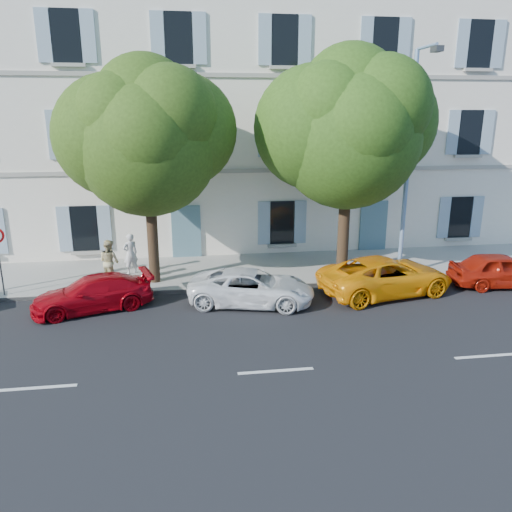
{
  "coord_description": "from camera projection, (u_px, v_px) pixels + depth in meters",
  "views": [
    {
      "loc": [
        -2.14,
        -15.48,
        6.51
      ],
      "look_at": [
        0.32,
        2.0,
        1.4
      ],
      "focal_mm": 35.0,
      "sensor_mm": 36.0,
      "label": 1
    }
  ],
  "objects": [
    {
      "name": "kerb",
      "position": [
        247.0,
        288.0,
        18.97
      ],
      "size": [
        36.0,
        0.16,
        0.16
      ],
      "primitive_type": "cube",
      "color": "#9E998E",
      "rests_on": "ground"
    },
    {
      "name": "sidewalk",
      "position": [
        240.0,
        270.0,
        21.03
      ],
      "size": [
        36.0,
        4.5,
        0.15
      ],
      "primitive_type": "cube",
      "color": "#A09E96",
      "rests_on": "ground"
    },
    {
      "name": "pedestrian_a",
      "position": [
        130.0,
        254.0,
        20.19
      ],
      "size": [
        0.73,
        0.65,
        1.67
      ],
      "primitive_type": "imported",
      "rotation": [
        0.0,
        0.0,
        3.66
      ],
      "color": "silver",
      "rests_on": "sidewalk"
    },
    {
      "name": "street_lamp",
      "position": [
        411.0,
        153.0,
        18.79
      ],
      "size": [
        0.27,
        1.82,
        8.59
      ],
      "color": "#7293BF",
      "rests_on": "sidewalk"
    },
    {
      "name": "ground",
      "position": [
        255.0,
        312.0,
        16.82
      ],
      "size": [
        90.0,
        90.0,
        0.0
      ],
      "primitive_type": "plane",
      "color": "black"
    },
    {
      "name": "car_white_coupe",
      "position": [
        252.0,
        287.0,
        17.44
      ],
      "size": [
        4.72,
        2.96,
        1.22
      ],
      "primitive_type": "imported",
      "rotation": [
        0.0,
        0.0,
        1.34
      ],
      "color": "white",
      "rests_on": "ground"
    },
    {
      "name": "car_red_hatchback",
      "position": [
        501.0,
        270.0,
        19.18
      ],
      "size": [
        4.0,
        1.93,
        1.32
      ],
      "primitive_type": "imported",
      "rotation": [
        0.0,
        0.0,
        1.47
      ],
      "color": "#A91A0A",
      "rests_on": "ground"
    },
    {
      "name": "building",
      "position": [
        227.0,
        123.0,
        24.85
      ],
      "size": [
        28.0,
        7.0,
        12.0
      ],
      "primitive_type": "cube",
      "color": "white",
      "rests_on": "ground"
    },
    {
      "name": "car_yellow_supercar",
      "position": [
        386.0,
        276.0,
        18.38
      ],
      "size": [
        5.38,
        3.31,
        1.39
      ],
      "primitive_type": "imported",
      "rotation": [
        0.0,
        0.0,
        1.78
      ],
      "color": "orange",
      "rests_on": "ground"
    },
    {
      "name": "car_red_coupe",
      "position": [
        93.0,
        293.0,
        16.93
      ],
      "size": [
        4.31,
        2.72,
        1.16
      ],
      "primitive_type": "imported",
      "rotation": [
        0.0,
        0.0,
        5.01
      ],
      "color": "#9F040E",
      "rests_on": "ground"
    },
    {
      "name": "tree_left",
      "position": [
        147.0,
        144.0,
        18.03
      ],
      "size": [
        5.24,
        5.24,
        8.12
      ],
      "color": "#3A2819",
      "rests_on": "sidewalk"
    },
    {
      "name": "tree_right",
      "position": [
        348.0,
        137.0,
        18.88
      ],
      "size": [
        5.53,
        5.53,
        8.51
      ],
      "color": "#3A2819",
      "rests_on": "sidewalk"
    },
    {
      "name": "pedestrian_b",
      "position": [
        109.0,
        262.0,
        19.05
      ],
      "size": [
        1.06,
        1.03,
        1.72
      ],
      "primitive_type": "imported",
      "rotation": [
        0.0,
        0.0,
        2.47
      ],
      "color": "tan",
      "rests_on": "sidewalk"
    }
  ]
}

